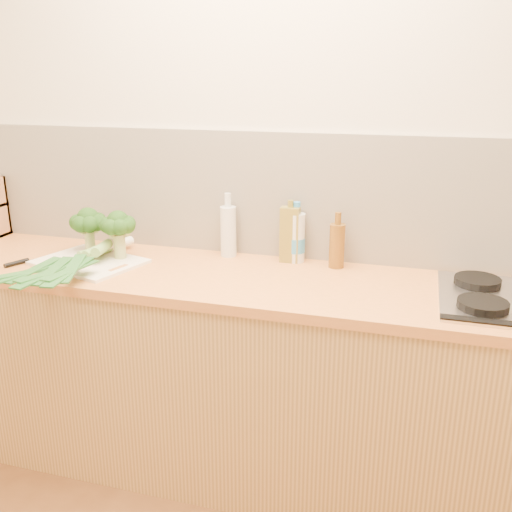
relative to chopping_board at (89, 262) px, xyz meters
The scene contains 13 objects.
room_shell 0.81m from the chopping_board, 25.45° to the left, with size 3.50×3.50×3.50m.
counter 0.83m from the chopping_board, ahead, with size 3.20×0.62×0.90m.
chopping_board is the anchor object (origin of this frame).
broccoli_left 0.20m from the chopping_board, 118.33° to the left, with size 0.16×0.16×0.20m.
broccoli_right 0.20m from the chopping_board, 33.53° to the left, with size 0.15×0.15×0.21m.
leek_front 0.04m from the chopping_board, 166.04° to the right, with size 0.27×0.70×0.04m.
leek_mid 0.08m from the chopping_board, 72.58° to the right, with size 0.12×0.65×0.04m.
leek_back 0.12m from the chopping_board, 44.55° to the right, with size 0.15×0.65×0.04m.
chefs_knife 0.28m from the chopping_board, 164.59° to the right, with size 0.13×0.25×0.02m.
oil_tin 0.86m from the chopping_board, 18.04° to the left, with size 0.08×0.05×0.27m.
glass_bottle 0.61m from the chopping_board, 27.00° to the left, with size 0.07×0.07×0.28m.
amber_bottle 1.05m from the chopping_board, 13.69° to the left, with size 0.06×0.06×0.23m.
water_bottle 0.89m from the chopping_board, 18.31° to the left, with size 0.08×0.08×0.24m.
Camera 1 is at (0.63, -0.85, 1.67)m, focal length 40.00 mm.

